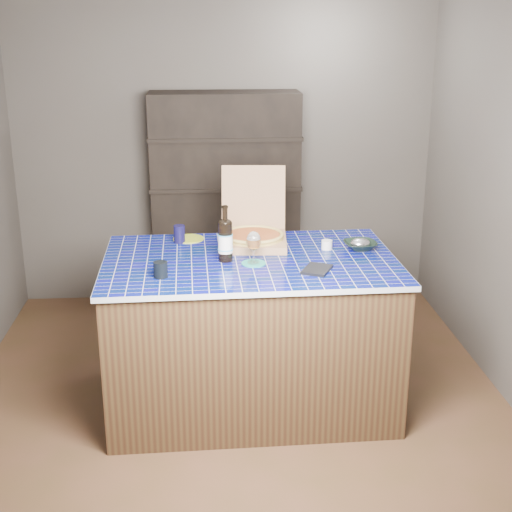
{
  "coord_description": "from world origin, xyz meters",
  "views": [
    {
      "loc": [
        -0.15,
        -4.21,
        2.35
      ],
      "look_at": [
        0.14,
        0.0,
        0.94
      ],
      "focal_mm": 50.0,
      "sensor_mm": 36.0,
      "label": 1
    }
  ],
  "objects": [
    {
      "name": "white_jar",
      "position": [
        0.59,
        0.01,
        1.0
      ],
      "size": [
        0.07,
        0.07,
        0.06
      ],
      "primitive_type": "cylinder",
      "color": "silver",
      "rests_on": "kitchen_island"
    },
    {
      "name": "tumbler",
      "position": [
        -0.42,
        -0.43,
        1.01
      ],
      "size": [
        0.08,
        0.08,
        0.09
      ],
      "primitive_type": "cylinder",
      "color": "black",
      "rests_on": "kitchen_island"
    },
    {
      "name": "dvd_case",
      "position": [
        0.47,
        -0.39,
        0.98
      ],
      "size": [
        0.21,
        0.24,
        0.02
      ],
      "primitive_type": "cube",
      "rotation": [
        0.0,
        0.0,
        -0.45
      ],
      "color": "black",
      "rests_on": "kitchen_island"
    },
    {
      "name": "kitchen_island",
      "position": [
        0.1,
        -0.14,
        0.49
      ],
      "size": [
        1.79,
        1.16,
        0.97
      ],
      "rotation": [
        0.0,
        0.0,
        0.03
      ],
      "color": "#413019",
      "rests_on": "floor"
    },
    {
      "name": "shelving_unit",
      "position": [
        0.0,
        1.53,
        0.9
      ],
      "size": [
        1.2,
        0.41,
        1.8
      ],
      "color": "black",
      "rests_on": "floor"
    },
    {
      "name": "teal_trivet",
      "position": [
        0.11,
        -0.24,
        0.97
      ],
      "size": [
        0.14,
        0.14,
        0.01
      ],
      "primitive_type": "cylinder",
      "color": "#1A8977",
      "rests_on": "kitchen_island"
    },
    {
      "name": "mead_bottle",
      "position": [
        -0.05,
        -0.17,
        1.1
      ],
      "size": [
        0.09,
        0.09,
        0.34
      ],
      "color": "black",
      "rests_on": "kitchen_island"
    },
    {
      "name": "wine_glass",
      "position": [
        0.11,
        -0.24,
        1.11
      ],
      "size": [
        0.09,
        0.09,
        0.19
      ],
      "color": "white",
      "rests_on": "teal_trivet"
    },
    {
      "name": "navy_cup",
      "position": [
        -0.34,
        0.22,
        1.03
      ],
      "size": [
        0.07,
        0.07,
        0.11
      ],
      "primitive_type": "cylinder",
      "color": "black",
      "rests_on": "kitchen_island"
    },
    {
      "name": "pizza_box",
      "position": [
        0.14,
        0.16,
        1.03
      ],
      "size": [
        0.46,
        0.54,
        0.46
      ],
      "rotation": [
        0.0,
        0.0,
        -0.08
      ],
      "color": "#936E4C",
      "rests_on": "kitchen_island"
    },
    {
      "name": "room",
      "position": [
        0.0,
        0.0,
        1.25
      ],
      "size": [
        3.5,
        3.5,
        3.5
      ],
      "color": "brown",
      "rests_on": "ground"
    },
    {
      "name": "bowl",
      "position": [
        0.8,
        -0.01,
        0.99
      ],
      "size": [
        0.22,
        0.22,
        0.05
      ],
      "primitive_type": "imported",
      "rotation": [
        0.0,
        0.0,
        0.1
      ],
      "color": "black",
      "rests_on": "kitchen_island"
    },
    {
      "name": "green_trivet",
      "position": [
        -0.28,
        0.29,
        0.97
      ],
      "size": [
        0.2,
        0.2,
        0.01
      ],
      "primitive_type": "cylinder",
      "color": "#94A323",
      "rests_on": "kitchen_island"
    },
    {
      "name": "foil_contents",
      "position": [
        0.8,
        -0.01,
        1.01
      ],
      "size": [
        0.13,
        0.11,
        0.06
      ],
      "primitive_type": "ellipsoid",
      "color": "silver",
      "rests_on": "bowl"
    }
  ]
}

